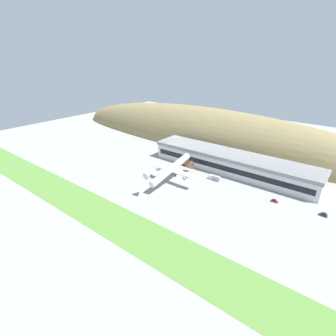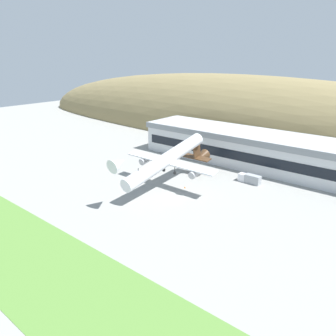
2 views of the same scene
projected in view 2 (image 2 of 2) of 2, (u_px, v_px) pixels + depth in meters
name	position (u px, v px, depth m)	size (l,w,h in m)	color
ground_plane	(174.00, 199.00, 98.75)	(445.20, 445.20, 0.00)	gray
grass_strip_foreground	(42.00, 267.00, 67.04)	(400.68, 22.04, 0.08)	#568438
hill_backdrop	(232.00, 133.00, 181.98)	(325.23, 53.98, 63.06)	olive
terminal_building	(279.00, 151.00, 121.25)	(113.89, 22.22, 12.75)	silver
cargo_airplane	(168.00, 160.00, 104.55)	(34.56, 46.11, 12.84)	silver
fuel_truck	(250.00, 179.00, 110.48)	(7.80, 2.64, 3.00)	silver
traffic_cone_1	(185.00, 187.00, 106.48)	(0.52, 0.52, 0.58)	orange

